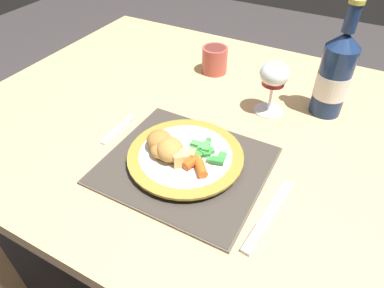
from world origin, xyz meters
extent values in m
plane|color=#383333|center=(0.00, 0.00, 0.00)|extent=(6.00, 6.00, 0.00)
cube|color=tan|center=(0.00, 0.00, 0.72)|extent=(1.18, 0.94, 0.04)
cube|color=tan|center=(-0.53, 0.42, 0.35)|extent=(0.06, 0.06, 0.70)
cube|color=brown|center=(0.06, -0.18, 0.74)|extent=(0.33, 0.30, 0.01)
cube|color=#3C352E|center=(0.06, -0.18, 0.75)|extent=(0.33, 0.29, 0.00)
cylinder|color=white|center=(0.05, -0.17, 0.75)|extent=(0.20, 0.20, 0.01)
cylinder|color=olive|center=(0.05, -0.17, 0.76)|extent=(0.25, 0.25, 0.01)
cylinder|color=white|center=(0.05, -0.17, 0.77)|extent=(0.20, 0.20, 0.00)
ellipsoid|color=#B77F3D|center=(0.02, -0.18, 0.78)|extent=(0.07, 0.07, 0.04)
ellipsoid|color=#A87033|center=(-0.01, -0.18, 0.79)|extent=(0.07, 0.07, 0.04)
ellipsoid|color=#B77F3D|center=(0.01, -0.19, 0.78)|extent=(0.07, 0.07, 0.03)
ellipsoid|color=#B77F3D|center=(0.03, -0.19, 0.79)|extent=(0.08, 0.09, 0.04)
cube|color=#338438|center=(0.08, -0.12, 0.77)|extent=(0.01, 0.02, 0.01)
cube|color=green|center=(0.13, -0.15, 0.77)|extent=(0.02, 0.03, 0.01)
cube|color=#338438|center=(0.09, -0.15, 0.77)|extent=(0.03, 0.03, 0.01)
cube|color=#338438|center=(0.08, -0.16, 0.77)|extent=(0.03, 0.02, 0.01)
cube|color=green|center=(0.06, -0.16, 0.77)|extent=(0.02, 0.02, 0.01)
cube|color=#4CA84C|center=(0.06, -0.13, 0.77)|extent=(0.03, 0.02, 0.01)
cube|color=#4CA84C|center=(0.09, -0.14, 0.78)|extent=(0.02, 0.03, 0.01)
cube|color=#4CA84C|center=(0.09, -0.14, 0.78)|extent=(0.02, 0.03, 0.01)
cube|color=green|center=(0.09, -0.14, 0.77)|extent=(0.03, 0.03, 0.01)
cube|color=#338438|center=(0.12, -0.16, 0.77)|extent=(0.03, 0.02, 0.01)
cube|color=#338438|center=(0.07, -0.16, 0.77)|extent=(0.03, 0.02, 0.01)
cube|color=green|center=(0.11, -0.17, 0.77)|extent=(0.02, 0.02, 0.01)
cube|color=#4CA84C|center=(0.08, -0.14, 0.77)|extent=(0.01, 0.02, 0.01)
cube|color=#4CA84C|center=(0.09, -0.14, 0.77)|extent=(0.02, 0.03, 0.01)
cylinder|color=orange|center=(0.08, -0.18, 0.77)|extent=(0.03, 0.03, 0.02)
cylinder|color=#CC5119|center=(0.08, -0.19, 0.78)|extent=(0.03, 0.04, 0.02)
cylinder|color=orange|center=(0.11, -0.20, 0.78)|extent=(0.04, 0.04, 0.02)
cube|color=silver|center=(-0.14, -0.16, 0.74)|extent=(0.02, 0.09, 0.01)
cube|color=silver|center=(-0.15, -0.11, 0.74)|extent=(0.01, 0.02, 0.01)
cube|color=silver|center=(-0.14, -0.09, 0.74)|extent=(0.00, 0.02, 0.00)
cube|color=silver|center=(-0.14, -0.09, 0.74)|extent=(0.00, 0.02, 0.00)
cube|color=silver|center=(-0.15, -0.09, 0.74)|extent=(0.00, 0.02, 0.00)
cube|color=silver|center=(-0.15, -0.09, 0.74)|extent=(0.00, 0.02, 0.00)
cube|color=silver|center=(0.26, -0.18, 0.74)|extent=(0.03, 0.12, 0.00)
cube|color=#B2B2B7|center=(0.25, -0.28, 0.74)|extent=(0.02, 0.07, 0.01)
cylinder|color=silver|center=(0.15, 0.10, 0.74)|extent=(0.07, 0.07, 0.00)
cylinder|color=silver|center=(0.15, 0.10, 0.78)|extent=(0.01, 0.01, 0.08)
ellipsoid|color=silver|center=(0.15, 0.10, 0.85)|extent=(0.07, 0.07, 0.06)
cylinder|color=maroon|center=(0.15, 0.10, 0.83)|extent=(0.06, 0.06, 0.02)
cylinder|color=navy|center=(0.27, 0.17, 0.83)|extent=(0.08, 0.08, 0.18)
cone|color=navy|center=(0.27, 0.17, 0.93)|extent=(0.08, 0.08, 0.04)
cylinder|color=navy|center=(0.27, 0.17, 0.98)|extent=(0.03, 0.03, 0.06)
cylinder|color=#BFB74C|center=(0.27, 0.17, 1.02)|extent=(0.03, 0.03, 0.01)
cylinder|color=white|center=(0.27, 0.17, 0.82)|extent=(0.08, 0.08, 0.06)
cube|color=#E5BC66|center=(0.06, -0.20, 0.78)|extent=(0.04, 0.04, 0.03)
cube|color=#E5BC66|center=(0.07, -0.18, 0.78)|extent=(0.03, 0.03, 0.02)
cube|color=#DBB256|center=(0.07, -0.19, 0.78)|extent=(0.02, 0.02, 0.02)
cylinder|color=#B24C42|center=(-0.07, 0.22, 0.78)|extent=(0.08, 0.08, 0.08)
cylinder|color=maroon|center=(-0.07, 0.22, 0.81)|extent=(0.06, 0.06, 0.01)
camera|label=1|loc=(0.32, -0.63, 1.25)|focal=32.00mm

